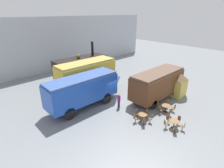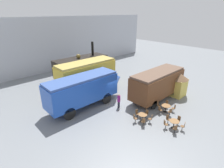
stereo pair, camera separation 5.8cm
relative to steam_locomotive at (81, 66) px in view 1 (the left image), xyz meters
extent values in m
plane|color=gray|center=(-0.92, -8.29, -2.13)|extent=(80.00, 80.00, 0.00)
cube|color=#B2B7C1|center=(-0.92, 7.07, 2.37)|extent=(44.00, 0.15, 9.00)
cube|color=black|center=(-0.01, 0.00, 0.00)|extent=(8.02, 2.86, 2.58)
cylinder|color=black|center=(2.20, 0.00, 2.35)|extent=(0.37, 0.37, 2.11)
sphere|color=brown|center=(-0.41, 0.00, 1.59)|extent=(0.64, 0.64, 0.64)
cylinder|color=black|center=(2.40, -1.37, -1.48)|extent=(1.30, 0.12, 1.30)
cylinder|color=black|center=(2.40, 1.37, -1.48)|extent=(1.30, 0.12, 1.30)
cylinder|color=black|center=(-2.41, -1.37, -1.48)|extent=(1.30, 0.12, 1.30)
cylinder|color=black|center=(-2.41, 1.37, -1.48)|extent=(1.30, 0.12, 1.30)
cube|color=gold|center=(-1.88, -4.02, 0.20)|extent=(7.70, 2.56, 2.85)
cube|color=tan|center=(-1.88, -4.02, 1.75)|extent=(7.54, 2.35, 0.24)
cylinder|color=black|center=(0.43, -5.24, -1.43)|extent=(1.40, 0.12, 1.40)
cylinder|color=black|center=(0.43, -2.80, -1.43)|extent=(1.40, 0.12, 1.40)
cylinder|color=black|center=(-4.19, -5.24, -1.43)|extent=(1.40, 0.12, 1.40)
cylinder|color=black|center=(-4.19, -2.80, -1.43)|extent=(1.40, 0.12, 1.40)
cube|color=blue|center=(-4.62, -7.09, -0.07)|extent=(7.93, 2.56, 2.45)
cone|color=blue|center=(0.23, -7.09, -0.07)|extent=(1.78, 2.33, 2.33)
cube|color=#3A579D|center=(-4.62, -7.09, 1.27)|extent=(7.77, 2.35, 0.24)
cylinder|color=black|center=(-2.25, -8.31, -1.49)|extent=(1.28, 0.12, 1.28)
cylinder|color=black|center=(-2.25, -5.88, -1.49)|extent=(1.28, 0.12, 1.28)
cylinder|color=black|center=(-7.00, -8.31, -1.49)|extent=(1.28, 0.12, 1.28)
cylinder|color=black|center=(-7.00, -5.88, -1.49)|extent=(1.28, 0.12, 1.28)
cube|color=brown|center=(2.87, -11.44, -0.21)|extent=(7.37, 2.63, 2.57)
cube|color=brown|center=(2.87, -11.44, 1.20)|extent=(7.22, 2.42, 0.24)
cylinder|color=black|center=(5.08, -12.69, -1.64)|extent=(0.99, 0.12, 0.99)
cylinder|color=black|center=(5.08, -10.18, -1.64)|extent=(0.99, 0.12, 0.99)
cylinder|color=black|center=(0.66, -12.69, -1.64)|extent=(0.99, 0.12, 0.99)
cylinder|color=black|center=(0.66, -10.18, -1.64)|extent=(0.99, 0.12, 0.99)
cylinder|color=black|center=(1.07, -13.83, -2.12)|extent=(0.44, 0.44, 0.02)
cylinder|color=black|center=(1.07, -13.83, -1.76)|extent=(0.08, 0.08, 0.69)
cylinder|color=olive|center=(1.07, -13.83, -1.40)|extent=(0.94, 0.94, 0.03)
cylinder|color=black|center=(-2.09, -13.26, -2.12)|extent=(0.44, 0.44, 0.02)
cylinder|color=black|center=(-2.09, -13.26, -1.75)|extent=(0.08, 0.08, 0.72)
cylinder|color=olive|center=(-2.09, -13.26, -1.38)|extent=(0.84, 0.84, 0.03)
cylinder|color=black|center=(-0.85, -15.82, -2.12)|extent=(0.44, 0.44, 0.02)
cylinder|color=black|center=(-0.85, -15.82, -1.77)|extent=(0.08, 0.08, 0.69)
cylinder|color=olive|center=(-0.85, -15.82, -1.40)|extent=(0.87, 0.87, 0.03)
cylinder|color=black|center=(0.31, -13.68, -1.92)|extent=(0.06, 0.06, 0.42)
cylinder|color=brown|center=(0.31, -13.68, -1.70)|extent=(0.36, 0.36, 0.03)
cube|color=brown|center=(0.16, -13.65, -1.47)|extent=(0.10, 0.29, 0.42)
cylinder|color=black|center=(0.69, -14.50, -1.92)|extent=(0.06, 0.06, 0.42)
cylinder|color=brown|center=(0.69, -14.50, -1.70)|extent=(0.36, 0.36, 0.03)
cube|color=brown|center=(0.61, -14.64, -1.47)|extent=(0.27, 0.18, 0.42)
cylinder|color=black|center=(1.59, -14.40, -1.92)|extent=(0.06, 0.06, 0.42)
cylinder|color=brown|center=(1.59, -14.40, -1.70)|extent=(0.36, 0.36, 0.03)
cube|color=brown|center=(1.69, -14.51, -1.47)|extent=(0.24, 0.22, 0.42)
cylinder|color=black|center=(1.77, -13.51, -1.92)|extent=(0.06, 0.06, 0.42)
cylinder|color=brown|center=(1.77, -13.51, -1.70)|extent=(0.36, 0.36, 0.03)
cube|color=brown|center=(1.91, -13.45, -1.47)|extent=(0.16, 0.28, 0.42)
cylinder|color=black|center=(0.98, -13.07, -1.92)|extent=(0.06, 0.06, 0.42)
cylinder|color=brown|center=(0.98, -13.07, -1.70)|extent=(0.36, 0.36, 0.03)
cube|color=brown|center=(0.96, -12.92, -1.47)|extent=(0.29, 0.07, 0.42)
cylinder|color=black|center=(-1.97, -12.55, -1.92)|extent=(0.06, 0.06, 0.42)
cylinder|color=brown|center=(-1.97, -12.55, -1.70)|extent=(0.36, 0.36, 0.03)
cube|color=brown|center=(-1.94, -12.40, -1.47)|extent=(0.29, 0.09, 0.42)
cylinder|color=black|center=(-2.73, -12.92, -1.92)|extent=(0.06, 0.06, 0.42)
cylinder|color=brown|center=(-2.73, -12.92, -1.70)|extent=(0.36, 0.36, 0.03)
cube|color=brown|center=(-2.86, -12.85, -1.47)|extent=(0.17, 0.27, 0.42)
cylinder|color=black|center=(-2.60, -13.76, -1.92)|extent=(0.06, 0.06, 0.42)
cylinder|color=brown|center=(-2.60, -13.76, -1.70)|extent=(0.36, 0.36, 0.03)
cube|color=brown|center=(-2.71, -13.86, -1.47)|extent=(0.23, 0.23, 0.42)
cylinder|color=black|center=(-1.77, -13.90, -1.92)|extent=(0.06, 0.06, 0.42)
cylinder|color=brown|center=(-1.77, -13.90, -1.70)|extent=(0.36, 0.36, 0.03)
cube|color=brown|center=(-1.71, -14.04, -1.47)|extent=(0.28, 0.16, 0.42)
cylinder|color=black|center=(-1.38, -13.15, -1.92)|extent=(0.06, 0.06, 0.42)
cylinder|color=brown|center=(-1.38, -13.15, -1.70)|extent=(0.36, 0.36, 0.03)
cube|color=brown|center=(-1.23, -13.13, -1.47)|extent=(0.08, 0.29, 0.42)
cylinder|color=black|center=(-0.63, -16.53, -1.92)|extent=(0.06, 0.06, 0.42)
cylinder|color=brown|center=(-0.63, -16.53, -1.70)|extent=(0.36, 0.36, 0.03)
cube|color=brown|center=(-0.59, -16.67, -1.47)|extent=(0.29, 0.12, 0.42)
cylinder|color=black|center=(-0.11, -15.83, -1.92)|extent=(0.06, 0.06, 0.42)
cylinder|color=brown|center=(-0.11, -15.83, -1.70)|extent=(0.36, 0.36, 0.03)
cube|color=brown|center=(0.04, -15.83, -1.47)|extent=(0.04, 0.29, 0.42)
cylinder|color=black|center=(-0.62, -15.13, -1.92)|extent=(0.06, 0.06, 0.42)
cylinder|color=brown|center=(-0.62, -15.13, -1.70)|extent=(0.36, 0.36, 0.03)
cube|color=brown|center=(-0.57, -14.98, -1.47)|extent=(0.29, 0.13, 0.42)
cylinder|color=black|center=(-1.44, -15.38, -1.92)|extent=(0.06, 0.06, 0.42)
cylinder|color=brown|center=(-1.44, -15.38, -1.70)|extent=(0.36, 0.36, 0.03)
cube|color=brown|center=(-1.56, -15.29, -1.47)|extent=(0.20, 0.25, 0.42)
cylinder|color=black|center=(-1.45, -16.25, -1.92)|extent=(0.06, 0.06, 0.42)
cylinder|color=brown|center=(-1.45, -16.25, -1.70)|extent=(0.36, 0.36, 0.03)
cube|color=brown|center=(-1.58, -16.34, -1.47)|extent=(0.20, 0.26, 0.42)
cylinder|color=#262633|center=(-1.93, -9.89, -1.75)|extent=(0.24, 0.24, 0.76)
cylinder|color=#8C1E7A|center=(-1.93, -9.89, -1.04)|extent=(0.34, 0.34, 0.67)
sphere|color=tan|center=(-1.93, -9.89, -0.59)|extent=(0.22, 0.22, 0.22)
cube|color=#DBC151|center=(5.51, -12.63, -1.03)|extent=(1.80, 1.80, 2.20)
cone|color=brown|center=(5.51, -12.63, 0.47)|extent=(2.34, 2.34, 0.80)
camera|label=1|loc=(-13.85, -21.56, 7.65)|focal=28.00mm
camera|label=2|loc=(-13.81, -21.60, 7.65)|focal=28.00mm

